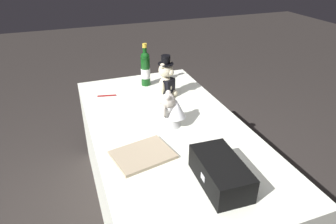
{
  "coord_description": "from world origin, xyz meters",
  "views": [
    {
      "loc": [
        1.47,
        -0.54,
        1.68
      ],
      "look_at": [
        0.0,
        0.0,
        0.81
      ],
      "focal_mm": 32.09,
      "sensor_mm": 36.0,
      "label": 1
    }
  ],
  "objects_px": {
    "champagne_bottle": "(145,68)",
    "guestbook": "(143,155)",
    "teddy_bear_groom": "(167,79)",
    "signing_pen": "(108,96)",
    "gift_case_black": "(220,172)",
    "teddy_bear_bride": "(170,111)"
  },
  "relations": [
    {
      "from": "champagne_bottle",
      "to": "guestbook",
      "type": "height_order",
      "value": "champagne_bottle"
    },
    {
      "from": "teddy_bear_groom",
      "to": "guestbook",
      "type": "bearing_deg",
      "value": -29.68
    },
    {
      "from": "signing_pen",
      "to": "guestbook",
      "type": "height_order",
      "value": "guestbook"
    },
    {
      "from": "champagne_bottle",
      "to": "gift_case_black",
      "type": "height_order",
      "value": "champagne_bottle"
    },
    {
      "from": "teddy_bear_groom",
      "to": "teddy_bear_bride",
      "type": "height_order",
      "value": "teddy_bear_groom"
    },
    {
      "from": "teddy_bear_groom",
      "to": "signing_pen",
      "type": "xyz_separation_m",
      "value": [
        -0.14,
        -0.41,
        -0.12
      ]
    },
    {
      "from": "teddy_bear_groom",
      "to": "gift_case_black",
      "type": "height_order",
      "value": "teddy_bear_groom"
    },
    {
      "from": "signing_pen",
      "to": "guestbook",
      "type": "bearing_deg",
      "value": 3.21
    },
    {
      "from": "signing_pen",
      "to": "guestbook",
      "type": "relative_size",
      "value": 0.47
    },
    {
      "from": "teddy_bear_groom",
      "to": "teddy_bear_bride",
      "type": "distance_m",
      "value": 0.42
    },
    {
      "from": "teddy_bear_groom",
      "to": "gift_case_black",
      "type": "distance_m",
      "value": 0.97
    },
    {
      "from": "signing_pen",
      "to": "gift_case_black",
      "type": "bearing_deg",
      "value": 16.35
    },
    {
      "from": "champagne_bottle",
      "to": "teddy_bear_bride",
      "type": "bearing_deg",
      "value": -3.16
    },
    {
      "from": "teddy_bear_groom",
      "to": "champagne_bottle",
      "type": "xyz_separation_m",
      "value": [
        -0.24,
        -0.09,
        0.01
      ]
    },
    {
      "from": "teddy_bear_groom",
      "to": "signing_pen",
      "type": "bearing_deg",
      "value": -108.58
    },
    {
      "from": "teddy_bear_groom",
      "to": "champagne_bottle",
      "type": "height_order",
      "value": "champagne_bottle"
    },
    {
      "from": "signing_pen",
      "to": "guestbook",
      "type": "distance_m",
      "value": 0.79
    },
    {
      "from": "champagne_bottle",
      "to": "teddy_bear_groom",
      "type": "bearing_deg",
      "value": 19.81
    },
    {
      "from": "teddy_bear_groom",
      "to": "gift_case_black",
      "type": "bearing_deg",
      "value": -5.25
    },
    {
      "from": "teddy_bear_bride",
      "to": "champagne_bottle",
      "type": "distance_m",
      "value": 0.64
    },
    {
      "from": "gift_case_black",
      "to": "guestbook",
      "type": "distance_m",
      "value": 0.43
    },
    {
      "from": "teddy_bear_groom",
      "to": "teddy_bear_bride",
      "type": "bearing_deg",
      "value": -17.11
    }
  ]
}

